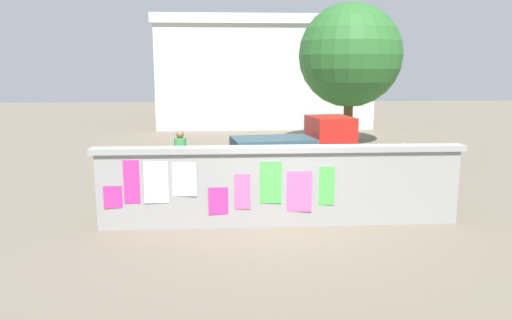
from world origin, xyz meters
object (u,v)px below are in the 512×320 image
(auto_rickshaw_truck, at_px, (299,148))
(person_bystander, at_px, (180,153))
(person_walking, at_px, (402,169))
(tree_roadside, at_px, (350,55))
(bicycle_near, at_px, (157,167))
(bicycle_far, at_px, (280,193))
(motorcycle, at_px, (203,184))

(auto_rickshaw_truck, bearing_deg, person_bystander, -163.24)
(person_bystander, bearing_deg, person_walking, -25.81)
(person_walking, bearing_deg, tree_roadside, 83.22)
(bicycle_near, height_order, person_walking, person_walking)
(person_walking, bearing_deg, auto_rickshaw_truck, 117.51)
(bicycle_far, relative_size, person_walking, 1.03)
(bicycle_near, relative_size, person_bystander, 1.05)
(motorcycle, distance_m, tree_roadside, 11.42)
(motorcycle, height_order, tree_roadside, tree_roadside)
(auto_rickshaw_truck, height_order, bicycle_near, auto_rickshaw_truck)
(bicycle_far, height_order, person_bystander, person_bystander)
(motorcycle, xyz_separation_m, bicycle_near, (-1.51, 2.77, -0.10))
(person_bystander, bearing_deg, tree_roadside, 49.02)
(auto_rickshaw_truck, height_order, person_walking, auto_rickshaw_truck)
(person_walking, height_order, person_bystander, same)
(bicycle_near, bearing_deg, person_bystander, -54.34)
(person_walking, bearing_deg, motorcycle, 168.13)
(motorcycle, distance_m, person_walking, 4.82)
(motorcycle, distance_m, bicycle_near, 3.15)
(person_walking, xyz_separation_m, tree_roadside, (1.21, 10.18, 2.82))
(motorcycle, xyz_separation_m, person_walking, (4.68, -0.98, 0.52))
(motorcycle, distance_m, person_bystander, 1.83)
(motorcycle, relative_size, tree_roadside, 0.32)
(auto_rickshaw_truck, relative_size, bicycle_near, 2.23)
(tree_roadside, bearing_deg, bicycle_near, -139.07)
(tree_roadside, bearing_deg, auto_rickshaw_truck, -115.45)
(auto_rickshaw_truck, relative_size, motorcycle, 1.99)
(auto_rickshaw_truck, xyz_separation_m, bicycle_far, (-0.93, -3.27, -0.54))
(motorcycle, relative_size, bicycle_far, 1.14)
(person_walking, distance_m, person_bystander, 5.97)
(person_walking, relative_size, tree_roadside, 0.27)
(bicycle_far, bearing_deg, auto_rickshaw_truck, 74.13)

